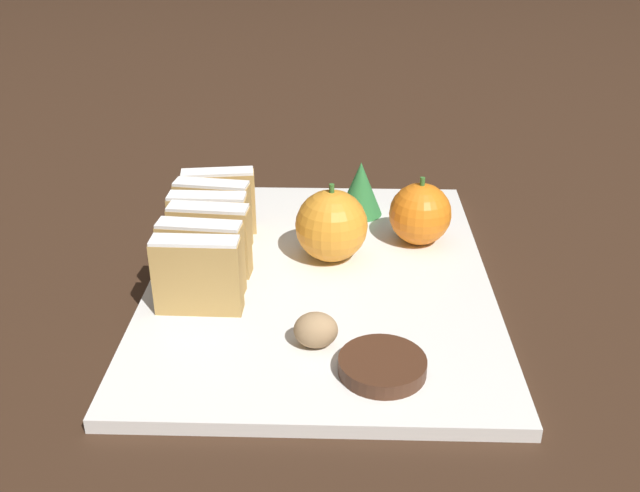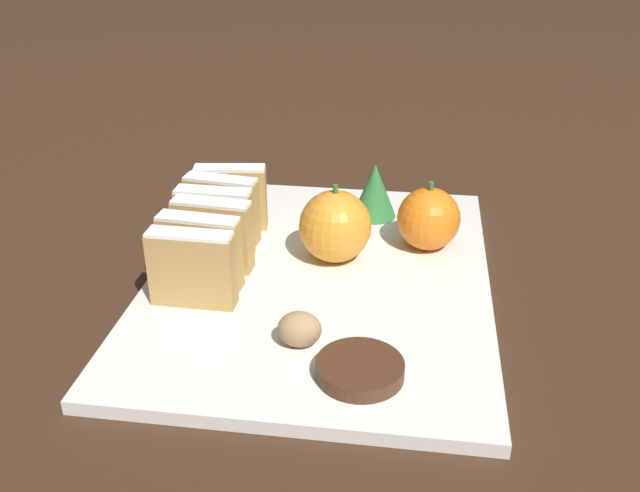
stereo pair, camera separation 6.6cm
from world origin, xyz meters
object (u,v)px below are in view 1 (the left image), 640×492
Objects in this scene: orange_near at (420,214)px; orange_far at (331,226)px; walnut at (316,330)px; chocolate_cookie at (382,366)px.

orange_far reaches higher than orange_near.
orange_near is 0.21m from walnut.
orange_near is 1.06× the size of chocolate_cookie.
orange_near is 2.00× the size of walnut.
walnut reaches higher than chocolate_cookie.
orange_far is at bearing 86.25° from walnut.
chocolate_cookie is at bearing -77.22° from orange_far.
orange_near is 0.23m from chocolate_cookie.
orange_far is 0.15m from walnut.
orange_far reaches higher than chocolate_cookie.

